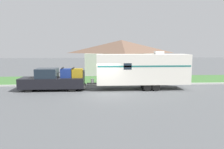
{
  "coord_description": "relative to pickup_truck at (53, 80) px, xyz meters",
  "views": [
    {
      "loc": [
        -0.65,
        -18.38,
        3.95
      ],
      "look_at": [
        0.62,
        1.56,
        1.4
      ],
      "focal_mm": 35.0,
      "sensor_mm": 36.0,
      "label": 1
    }
  ],
  "objects": [
    {
      "name": "lawn_strip",
      "position": [
        4.74,
        5.84,
        -0.91
      ],
      "size": [
        80.0,
        7.0,
        0.03
      ],
      "color": "#3D6B33",
      "rests_on": "ground_plane"
    },
    {
      "name": "mailbox",
      "position": [
        7.23,
        3.2,
        0.14
      ],
      "size": [
        0.48,
        0.2,
        1.38
      ],
      "color": "brown",
      "rests_on": "ground_plane"
    },
    {
      "name": "curb_strip",
      "position": [
        4.74,
        2.19,
        -0.85
      ],
      "size": [
        80.0,
        0.3,
        0.14
      ],
      "color": "#ADADA8",
      "rests_on": "ground_plane"
    },
    {
      "name": "pickup_truck",
      "position": [
        0.0,
        0.0,
        0.0
      ],
      "size": [
        5.87,
        1.93,
        2.08
      ],
      "color": "black",
      "rests_on": "ground_plane"
    },
    {
      "name": "house_across_street",
      "position": [
        7.6,
        12.82,
        1.64
      ],
      "size": [
        11.52,
        6.9,
        4.94
      ],
      "color": "#B2B2A8",
      "rests_on": "ground_plane"
    },
    {
      "name": "ground_plane",
      "position": [
        4.74,
        -1.56,
        -0.92
      ],
      "size": [
        120.0,
        120.0,
        0.0
      ],
      "primitive_type": "plane",
      "color": "#515456"
    },
    {
      "name": "travel_trailer",
      "position": [
        8.2,
        -0.0,
        0.97
      ],
      "size": [
        9.39,
        2.22,
        3.54
      ],
      "color": "black",
      "rests_on": "ground_plane"
    }
  ]
}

